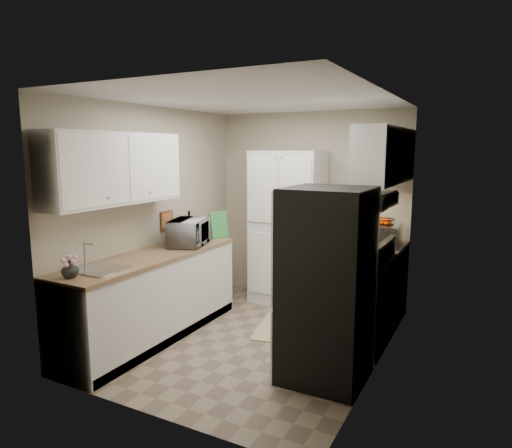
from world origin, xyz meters
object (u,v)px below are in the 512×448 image
object	(u,v)px
electric_range	(355,300)
toaster_oven	(384,236)
wine_bottle	(189,226)
pantry_cabinet	(287,228)
refrigerator	(327,285)
microwave	(189,232)

from	to	relation	value
electric_range	toaster_oven	distance (m)	0.93
wine_bottle	electric_range	bearing A→B (deg)	-0.89
pantry_cabinet	wine_bottle	size ratio (longest dim) A/B	6.21
pantry_cabinet	refrigerator	xyz separation A→B (m)	(1.14, -1.73, -0.15)
electric_range	refrigerator	distance (m)	0.88
electric_range	refrigerator	world-z (taller)	refrigerator
pantry_cabinet	electric_range	bearing A→B (deg)	-38.22
microwave	toaster_oven	bearing A→B (deg)	-82.46
electric_range	microwave	distance (m)	2.00
electric_range	wine_bottle	xyz separation A→B (m)	(-2.09, 0.03, 0.60)
pantry_cabinet	microwave	xyz separation A→B (m)	(-0.72, -1.18, 0.07)
refrigerator	wine_bottle	bearing A→B (deg)	157.97
microwave	pantry_cabinet	bearing A→B (deg)	-49.90
toaster_oven	electric_range	bearing A→B (deg)	-101.45
electric_range	microwave	xyz separation A→B (m)	(-1.89, -0.26, 0.59)
electric_range	wine_bottle	size ratio (longest dim) A/B	3.51
wine_bottle	toaster_oven	bearing A→B (deg)	17.57
microwave	wine_bottle	xyz separation A→B (m)	(-0.20, 0.29, 0.01)
refrigerator	toaster_oven	xyz separation A→B (m)	(0.15, 1.53, 0.20)
refrigerator	toaster_oven	bearing A→B (deg)	84.41
pantry_cabinet	microwave	size ratio (longest dim) A/B	3.68
refrigerator	wine_bottle	distance (m)	2.23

